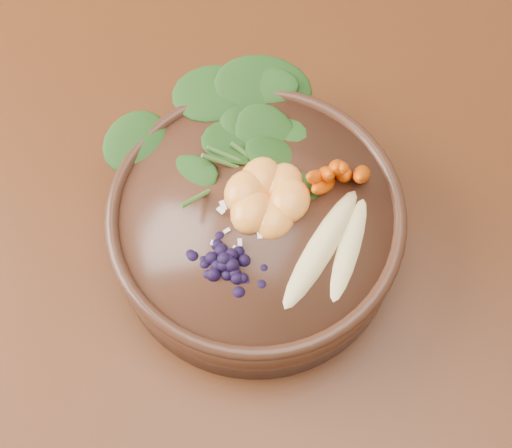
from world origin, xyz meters
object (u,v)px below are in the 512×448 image
object	(u,v)px
mandarin_cluster	(267,190)
kale_heap	(247,133)
carrot_cluster	(346,153)
dining_table	(386,348)
stoneware_bowl	(256,228)
banana_halves	(336,242)
blueberry_pile	(226,255)

from	to	relation	value
mandarin_cluster	kale_heap	bearing A→B (deg)	132.62
carrot_cluster	dining_table	bearing A→B (deg)	-33.01
stoneware_bowl	banana_halves	size ratio (longest dim) A/B	1.79
mandarin_cluster	stoneware_bowl	bearing A→B (deg)	-101.94
dining_table	carrot_cluster	xyz separation A→B (m)	(-0.10, 0.08, 0.20)
kale_heap	blueberry_pile	size ratio (longest dim) A/B	1.42
banana_halves	mandarin_cluster	bearing A→B (deg)	170.25
banana_halves	carrot_cluster	bearing A→B (deg)	113.06
dining_table	kale_heap	bearing A→B (deg)	159.02
kale_heap	mandarin_cluster	world-z (taller)	kale_heap
dining_table	kale_heap	distance (m)	0.28
dining_table	carrot_cluster	world-z (taller)	carrot_cluster
stoneware_bowl	carrot_cluster	size ratio (longest dim) A/B	3.62
carrot_cluster	mandarin_cluster	bearing A→B (deg)	-129.81
stoneware_bowl	kale_heap	world-z (taller)	kale_heap
blueberry_pile	kale_heap	bearing A→B (deg)	106.20
kale_heap	carrot_cluster	xyz separation A→B (m)	(0.09, 0.01, 0.02)
dining_table	stoneware_bowl	bearing A→B (deg)	174.57
stoneware_bowl	mandarin_cluster	distance (m)	0.05
dining_table	mandarin_cluster	distance (m)	0.24
stoneware_bowl	mandarin_cluster	size ratio (longest dim) A/B	3.15
blueberry_pile	banana_halves	bearing A→B (deg)	32.89
mandarin_cluster	carrot_cluster	bearing A→B (deg)	44.60
carrot_cluster	mandarin_cluster	world-z (taller)	carrot_cluster
stoneware_bowl	carrot_cluster	world-z (taller)	carrot_cluster
carrot_cluster	blueberry_pile	bearing A→B (deg)	-109.55
stoneware_bowl	kale_heap	xyz separation A→B (m)	(-0.04, 0.06, 0.06)
dining_table	mandarin_cluster	xyz separation A→B (m)	(-0.16, 0.03, 0.18)
stoneware_bowl	carrot_cluster	xyz separation A→B (m)	(0.06, 0.07, 0.07)
stoneware_bowl	blueberry_pile	bearing A→B (deg)	-92.73
stoneware_bowl	banana_halves	distance (m)	0.09
dining_table	blueberry_pile	distance (m)	0.25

